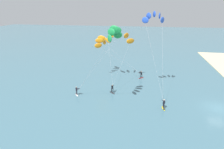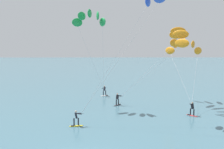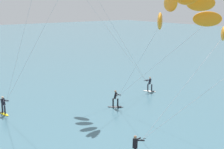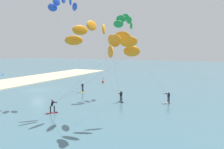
{
  "view_description": "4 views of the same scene",
  "coord_description": "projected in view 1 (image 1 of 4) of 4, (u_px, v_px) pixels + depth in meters",
  "views": [
    {
      "loc": [
        -30.13,
        12.43,
        15.92
      ],
      "look_at": [
        3.64,
        18.04,
        3.48
      ],
      "focal_mm": 31.27,
      "sensor_mm": 36.0,
      "label": 1
    },
    {
      "loc": [
        2.25,
        -18.7,
        8.97
      ],
      "look_at": [
        2.38,
        16.53,
        4.46
      ],
      "focal_mm": 43.65,
      "sensor_mm": 36.0,
      "label": 2
    },
    {
      "loc": [
        24.94,
        0.99,
        9.63
      ],
      "look_at": [
        3.68,
        16.96,
        3.46
      ],
      "focal_mm": 49.16,
      "sensor_mm": 36.0,
      "label": 3
    },
    {
      "loc": [
        34.06,
        30.58,
        7.59
      ],
      "look_at": [
        4.39,
        17.1,
        4.07
      ],
      "focal_mm": 38.39,
      "sensor_mm": 36.0,
      "label": 4
    }
  ],
  "objects": [
    {
      "name": "ground_plane",
      "position": [
        218.0,
        109.0,
        31.46
      ],
      "size": [
        240.0,
        240.0,
        0.0
      ],
      "primitive_type": "plane",
      "color": "#426B7A"
    },
    {
      "name": "kitesurfer_far_out",
      "position": [
        155.0,
        21.0,
        34.47
      ],
      "size": [
        9.99,
        4.66,
        14.76
      ],
      "color": "yellow",
      "rests_on": "ground"
    },
    {
      "name": "kitesurfer_nearshore",
      "position": [
        119.0,
        39.0,
        41.06
      ],
      "size": [
        9.71,
        6.42,
        10.63
      ],
      "color": "#333338",
      "rests_on": "ground"
    },
    {
      "name": "kitesurfer_mid_water",
      "position": [
        103.0,
        42.0,
        44.18
      ],
      "size": [
        5.51,
        11.1,
        9.22
      ],
      "color": "red",
      "rests_on": "ground"
    },
    {
      "name": "kitesurfer_downwind",
      "position": [
        112.0,
        36.0,
        29.78
      ],
      "size": [
        4.8,
        8.87,
        12.89
      ],
      "color": "white",
      "rests_on": "ground"
    }
  ]
}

